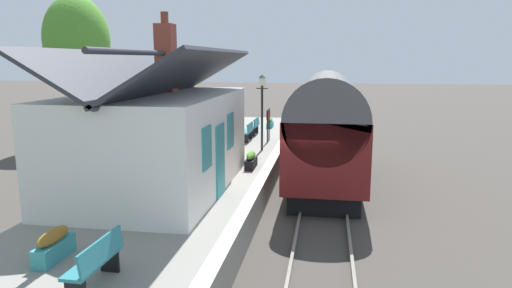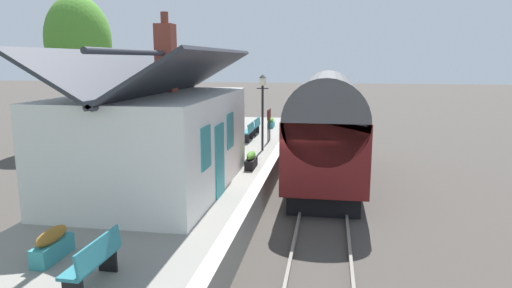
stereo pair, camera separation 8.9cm
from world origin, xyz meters
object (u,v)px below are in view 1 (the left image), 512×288
(station_building, at_px, (156,138))
(planter_by_door, at_px, (270,123))
(bench_near_building, at_px, (96,261))
(bench_platform_end, at_px, (248,131))
(tree_mid_background, at_px, (77,41))
(planter_edge_near, at_px, (222,122))
(train, at_px, (326,127))
(planter_bench_left, at_px, (251,160))
(station_sign_board, at_px, (268,117))
(bench_by_lamp, at_px, (254,126))
(lamp_post_platform, at_px, (262,97))
(planter_under_sign, at_px, (206,140))
(planter_edge_far, at_px, (54,245))

(station_building, bearing_deg, planter_by_door, -8.02)
(bench_near_building, bearing_deg, bench_platform_end, -0.38)
(station_building, bearing_deg, tree_mid_background, 38.63)
(planter_by_door, bearing_deg, planter_edge_near, 102.86)
(train, height_order, planter_bench_left, train)
(station_building, relative_size, tree_mid_background, 0.89)
(station_sign_board, bearing_deg, bench_by_lamp, 27.41)
(train, distance_m, tree_mid_background, 15.58)
(planter_by_door, bearing_deg, lamp_post_platform, -175.74)
(bench_platform_end, distance_m, planter_under_sign, 2.32)
(train, xyz_separation_m, station_sign_board, (3.43, 2.75, -0.09))
(bench_platform_end, distance_m, tree_mid_background, 11.36)
(planter_edge_far, bearing_deg, planter_bench_left, -17.43)
(bench_by_lamp, height_order, station_sign_board, station_sign_board)
(planter_edge_far, xyz_separation_m, planter_under_sign, (11.92, 0.16, -0.01))
(bench_near_building, relative_size, planter_bench_left, 1.37)
(tree_mid_background, bearing_deg, train, -113.55)
(bench_by_lamp, xyz_separation_m, planter_edge_far, (-15.43, 1.48, -0.17))
(planter_edge_near, height_order, planter_under_sign, planter_edge_near)
(bench_by_lamp, relative_size, planter_bench_left, 1.37)
(planter_by_door, relative_size, planter_under_sign, 0.92)
(planter_by_door, height_order, station_sign_board, station_sign_board)
(planter_edge_near, relative_size, lamp_post_platform, 0.22)
(station_sign_board, bearing_deg, planter_bench_left, -179.10)
(planter_edge_near, height_order, planter_bench_left, planter_edge_near)
(planter_by_door, distance_m, tree_mid_background, 11.76)
(planter_edge_near, relative_size, planter_under_sign, 0.70)
(train, bearing_deg, planter_by_door, 22.20)
(planter_by_door, relative_size, planter_bench_left, 0.92)
(planter_by_door, bearing_deg, planter_edge_far, 173.75)
(train, height_order, lamp_post_platform, train)
(train, bearing_deg, station_sign_board, 38.75)
(bench_by_lamp, bearing_deg, planter_under_sign, 154.97)
(planter_by_door, relative_size, lamp_post_platform, 0.29)
(planter_edge_far, bearing_deg, planter_edge_near, 2.46)
(planter_by_door, height_order, planter_bench_left, planter_bench_left)
(train, height_order, planter_under_sign, train)
(bench_by_lamp, bearing_deg, planter_bench_left, -171.66)
(planter_under_sign, bearing_deg, planter_bench_left, -144.39)
(bench_near_building, height_order, planter_edge_near, bench_near_building)
(planter_edge_far, height_order, station_sign_board, station_sign_board)
(train, height_order, planter_edge_far, train)
(station_building, bearing_deg, planter_under_sign, 2.64)
(planter_bench_left, bearing_deg, bench_by_lamp, 8.34)
(planter_edge_far, bearing_deg, planter_by_door, -6.25)
(planter_by_door, bearing_deg, bench_near_building, 178.17)
(lamp_post_platform, bearing_deg, planter_bench_left, -178.58)
(station_building, distance_m, station_sign_board, 8.74)
(station_building, height_order, planter_bench_left, station_building)
(station_building, bearing_deg, lamp_post_platform, -20.19)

